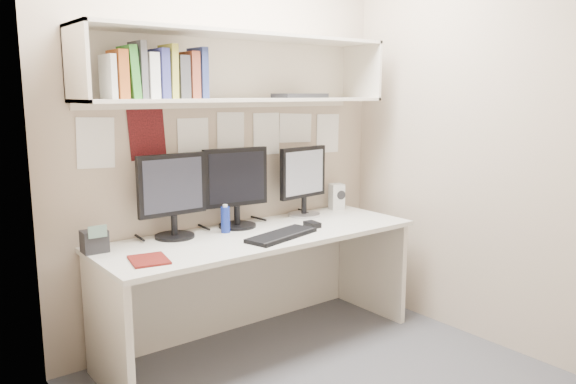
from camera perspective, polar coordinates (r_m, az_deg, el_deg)
wall_back at (r=3.64m, az=-6.15°, el=5.69°), size 2.40×0.02×2.60m
wall_front at (r=2.20m, az=22.19°, el=2.21°), size 2.40×0.02×2.60m
wall_left at (r=2.22m, az=-19.22°, el=2.47°), size 0.02×2.00×2.60m
wall_right at (r=3.74m, az=18.36°, el=5.36°), size 0.02×2.00×2.60m
desk at (r=3.54m, az=-2.86°, el=-9.87°), size 2.00×0.70×0.73m
overhead_hutch at (r=3.51m, az=-5.06°, el=12.42°), size 2.00×0.38×0.40m
pinned_papers at (r=3.63m, az=-6.08°, el=4.90°), size 1.92×0.01×0.48m
monitor_left at (r=3.34m, az=-11.65°, el=-0.07°), size 0.43×0.23×0.49m
monitor_center at (r=3.55m, az=-5.32°, el=0.74°), size 0.43×0.24×0.50m
monitor_right at (r=3.86m, az=1.57°, el=1.37°), size 0.41×0.23×0.48m
keyboard at (r=3.32m, az=-0.65°, el=-4.42°), size 0.51×0.29×0.02m
mouse at (r=3.57m, az=2.48°, el=-3.31°), size 0.08×0.12×0.03m
speaker at (r=4.12m, az=4.96°, el=-0.46°), size 0.12×0.12×0.19m
blue_bottle at (r=3.44m, az=-6.38°, el=-2.77°), size 0.06×0.06×0.17m
maroon_notebook at (r=2.95m, az=-13.95°, el=-6.71°), size 0.22×0.25×0.01m
desk_phone at (r=3.18m, az=-19.06°, el=-4.73°), size 0.13×0.12×0.16m
book_stack at (r=3.18m, az=-13.24°, el=11.57°), size 0.56×0.18×0.30m
hutch_tray at (r=3.73m, az=1.26°, el=9.76°), size 0.41×0.21×0.03m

